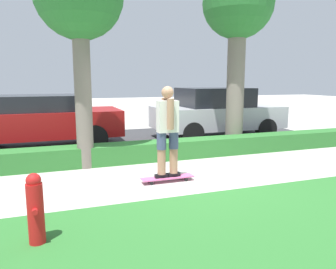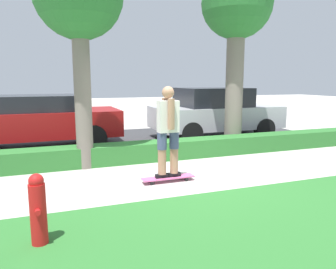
# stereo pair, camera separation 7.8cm
# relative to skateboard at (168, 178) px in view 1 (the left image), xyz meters

# --- Properties ---
(ground_plane) EXTENTS (60.00, 60.00, 0.00)m
(ground_plane) POSITION_rel_skateboard_xyz_m (0.47, 0.16, -0.08)
(ground_plane) COLOR #BCB7AD
(grass_lawn_strip) EXTENTS (12.58, 4.00, 0.01)m
(grass_lawn_strip) POSITION_rel_skateboard_xyz_m (0.47, -2.84, -0.07)
(grass_lawn_strip) COLOR #2D702D
(grass_lawn_strip) RESTS_ON ground_plane
(street_asphalt) EXTENTS (12.58, 5.00, 0.01)m
(street_asphalt) POSITION_rel_skateboard_xyz_m (0.47, 4.36, -0.07)
(street_asphalt) COLOR #38383A
(street_asphalt) RESTS_ON ground_plane
(hedge_row) EXTENTS (12.58, 0.60, 0.45)m
(hedge_row) POSITION_rel_skateboard_xyz_m (0.47, 1.76, 0.15)
(hedge_row) COLOR #2D702D
(hedge_row) RESTS_ON ground_plane
(skateboard) EXTENTS (1.02, 0.24, 0.09)m
(skateboard) POSITION_rel_skateboard_xyz_m (0.00, 0.00, 0.00)
(skateboard) COLOR #DB5B93
(skateboard) RESTS_ON ground_plane
(skater_person) EXTENTS (0.50, 0.44, 1.72)m
(skater_person) POSITION_rel_skateboard_xyz_m (0.00, 0.00, 0.94)
(skater_person) COLOR black
(skater_person) RESTS_ON skateboard
(tree_near) EXTENTS (1.85, 1.85, 4.59)m
(tree_near) POSITION_rel_skateboard_xyz_m (-1.36, 1.61, 3.46)
(tree_near) COLOR #70665B
(tree_near) RESTS_ON ground_plane
(tree_mid) EXTENTS (1.90, 1.90, 4.91)m
(tree_mid) POSITION_rel_skateboard_xyz_m (2.80, 2.27, 3.64)
(tree_mid) COLOR #70665B
(tree_mid) RESTS_ON ground_plane
(parked_car_front) EXTENTS (4.40, 1.94, 1.51)m
(parked_car_front) POSITION_rel_skateboard_xyz_m (-2.35, 4.12, 0.74)
(parked_car_front) COLOR maroon
(parked_car_front) RESTS_ON ground_plane
(parked_car_middle) EXTENTS (4.26, 2.06, 1.67)m
(parked_car_middle) POSITION_rel_skateboard_xyz_m (3.20, 4.09, 0.78)
(parked_car_middle) COLOR #B7B7BC
(parked_car_middle) RESTS_ON ground_plane
(fire_hydrant) EXTENTS (0.19, 0.30, 0.87)m
(fire_hydrant) POSITION_rel_skateboard_xyz_m (-2.27, -1.74, 0.36)
(fire_hydrant) COLOR red
(fire_hydrant) RESTS_ON ground_plane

